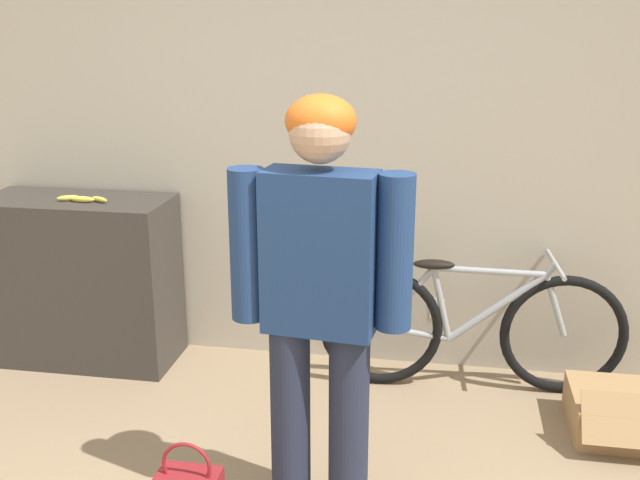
% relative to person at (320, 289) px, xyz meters
% --- Properties ---
extents(wall_back, '(8.00, 0.07, 2.60)m').
position_rel_person_xyz_m(wall_back, '(-0.12, 1.51, 0.31)').
color(wall_back, '#B7AD99').
rests_on(wall_back, ground_plane).
extents(side_shelf, '(1.08, 0.48, 0.98)m').
position_rel_person_xyz_m(side_shelf, '(-1.62, 1.21, -0.50)').
color(side_shelf, '#38332D').
rests_on(side_shelf, ground_plane).
extents(person, '(0.69, 0.25, 1.71)m').
position_rel_person_xyz_m(person, '(0.00, 0.00, 0.00)').
color(person, '#23283D').
rests_on(person, ground_plane).
extents(bicycle, '(1.65, 0.46, 0.74)m').
position_rel_person_xyz_m(bicycle, '(0.62, 1.21, -0.63)').
color(bicycle, black).
rests_on(bicycle, ground_plane).
extents(banana, '(0.31, 0.08, 0.03)m').
position_rel_person_xyz_m(banana, '(-1.54, 1.16, 0.00)').
color(banana, '#EAD64C').
rests_on(banana, side_shelf).
extents(cardboard_box, '(0.50, 0.54, 0.30)m').
position_rel_person_xyz_m(cardboard_box, '(1.36, 0.87, -0.89)').
color(cardboard_box, '#A87F51').
rests_on(cardboard_box, ground_plane).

